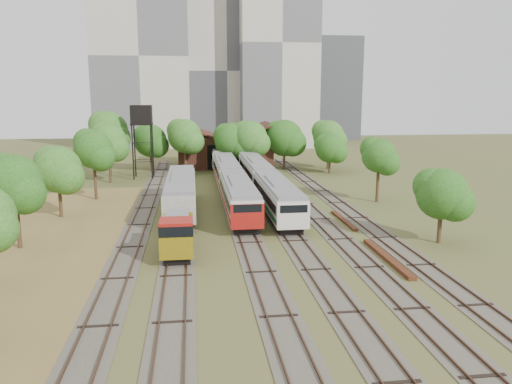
{
  "coord_description": "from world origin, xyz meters",
  "views": [
    {
      "loc": [
        -6.67,
        -30.23,
        12.47
      ],
      "look_at": [
        -0.18,
        20.29,
        2.5
      ],
      "focal_mm": 35.0,
      "sensor_mm": 36.0,
      "label": 1
    }
  ],
  "objects": [
    {
      "name": "old_grey_coach",
      "position": [
        -8.0,
        22.93,
        2.12
      ],
      "size": [
        3.13,
        18.0,
        3.88
      ],
      "color": "black",
      "rests_on": "ground"
    },
    {
      "name": "rail_pile_near",
      "position": [
        8.0,
        4.79,
        0.15
      ],
      "size": [
        0.61,
        9.11,
        0.3
      ],
      "primitive_type": "cube",
      "color": "#502917",
      "rests_on": "ground"
    },
    {
      "name": "water_tower",
      "position": [
        -14.03,
        46.25,
        9.22
      ],
      "size": [
        3.16,
        3.16,
        10.94
      ],
      "color": "black",
      "rests_on": "ground"
    },
    {
      "name": "maintenance_shed",
      "position": [
        -1.0,
        57.98,
        2.91
      ],
      "size": [
        16.45,
        11.55,
        7.58
      ],
      "color": "#391A14",
      "rests_on": "ground"
    },
    {
      "name": "tower_right",
      "position": [
        14.0,
        92.0,
        24.0
      ],
      "size": [
        18.0,
        16.0,
        48.0
      ],
      "primitive_type": "cube",
      "color": "#BAB1A3",
      "rests_on": "ground"
    },
    {
      "name": "railcar_red_set",
      "position": [
        -2.0,
        29.18,
        1.96
      ],
      "size": [
        2.99,
        34.58,
        3.7
      ],
      "color": "black",
      "rests_on": "ground"
    },
    {
      "name": "ground",
      "position": [
        0.0,
        0.0,
        0.0
      ],
      "size": [
        240.0,
        240.0,
        0.0
      ],
      "primitive_type": "plane",
      "color": "#475123",
      "rests_on": "ground"
    },
    {
      "name": "railcar_green_set",
      "position": [
        2.0,
        37.36,
        1.93
      ],
      "size": [
        2.95,
        52.08,
        3.65
      ],
      "color": "black",
      "rests_on": "ground"
    },
    {
      "name": "dry_grass_patch",
      "position": [
        -18.0,
        8.0,
        0.02
      ],
      "size": [
        14.0,
        60.0,
        0.04
      ],
      "primitive_type": "cube",
      "color": "brown",
      "rests_on": "ground"
    },
    {
      "name": "rail_pile_far",
      "position": [
        8.2,
        16.6,
        0.12
      ],
      "size": [
        0.47,
        7.52,
        0.24
      ],
      "primitive_type": "cube",
      "color": "#502917",
      "rests_on": "ground"
    },
    {
      "name": "tree_band_left",
      "position": [
        -19.35,
        19.11,
        5.51
      ],
      "size": [
        7.39,
        54.35,
        8.45
      ],
      "color": "#382616",
      "rests_on": "ground"
    },
    {
      "name": "tree_band_right",
      "position": [
        14.74,
        28.9,
        4.48
      ],
      "size": [
        5.62,
        43.06,
        7.51
      ],
      "color": "#382616",
      "rests_on": "ground"
    },
    {
      "name": "tower_centre",
      "position": [
        2.0,
        100.0,
        18.0
      ],
      "size": [
        20.0,
        18.0,
        36.0
      ],
      "primitive_type": "cube",
      "color": "#B1AAA0",
      "rests_on": "ground"
    },
    {
      "name": "tower_far_right",
      "position": [
        34.0,
        110.0,
        14.0
      ],
      "size": [
        12.0,
        12.0,
        28.0
      ],
      "primitive_type": "cube",
      "color": "#3F4247",
      "rests_on": "ground"
    },
    {
      "name": "tree_band_far",
      "position": [
        -2.01,
        50.74,
        5.69
      ],
      "size": [
        41.1,
        10.28,
        9.94
      ],
      "color": "#382616",
      "rests_on": "ground"
    },
    {
      "name": "railcar_rear",
      "position": [
        -2.0,
        56.43,
        1.94
      ],
      "size": [
        2.97,
        16.08,
        3.67
      ],
      "color": "black",
      "rests_on": "ground"
    },
    {
      "name": "tower_left",
      "position": [
        -18.0,
        95.0,
        21.0
      ],
      "size": [
        22.0,
        16.0,
        42.0
      ],
      "primitive_type": "cube",
      "color": "#BAB1A3",
      "rests_on": "ground"
    },
    {
      "name": "tracks",
      "position": [
        -0.67,
        25.0,
        0.04
      ],
      "size": [
        24.6,
        80.0,
        0.19
      ],
      "color": "#4C473D",
      "rests_on": "ground"
    },
    {
      "name": "shunter_locomotive",
      "position": [
        -8.0,
        8.1,
        1.55
      ],
      "size": [
        2.51,
        8.1,
        3.29
      ],
      "color": "black",
      "rests_on": "ground"
    }
  ]
}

